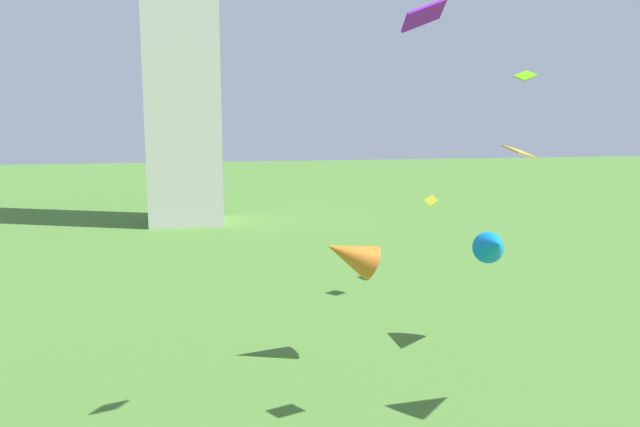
% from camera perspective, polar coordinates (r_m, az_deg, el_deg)
% --- Properties ---
extents(kite_flying_1, '(1.27, 0.99, 0.94)m').
position_cam_1_polar(kite_flying_1, '(19.89, 8.97, 16.55)').
color(kite_flying_1, purple).
extents(kite_flying_2, '(2.56, 1.64, 2.16)m').
position_cam_1_polar(kite_flying_2, '(26.57, 2.57, -3.55)').
color(kite_flying_2, orange).
extents(kite_flying_3, '(1.78, 2.47, 1.88)m').
position_cam_1_polar(kite_flying_3, '(28.93, 14.76, -2.73)').
color(kite_flying_3, '#0675D7').
extents(kite_flying_4, '(1.26, 1.01, 0.58)m').
position_cam_1_polar(kite_flying_4, '(35.51, 17.33, 11.31)').
color(kite_flying_4, '#59BC0F').
extents(kite_flying_5, '(1.10, 1.03, 0.44)m').
position_cam_1_polar(kite_flying_5, '(20.80, 16.86, 5.12)').
color(kite_flying_5, orange).
extents(kite_flying_6, '(0.65, 0.89, 0.59)m').
position_cam_1_polar(kite_flying_6, '(39.18, 9.59, 1.10)').
color(kite_flying_6, yellow).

